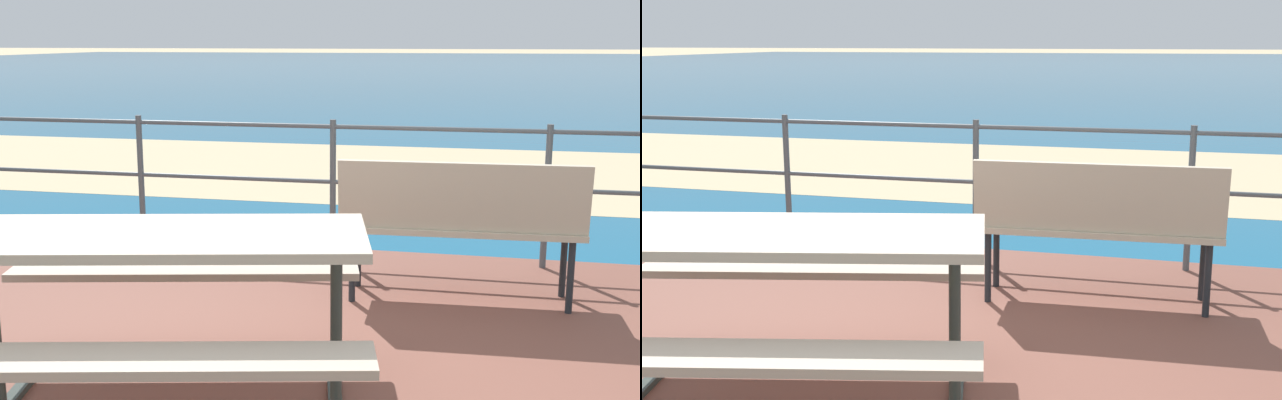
# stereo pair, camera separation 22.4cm
# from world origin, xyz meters

# --- Properties ---
(sea_water) EXTENTS (90.00, 90.00, 0.01)m
(sea_water) POSITION_xyz_m (0.00, 40.00, 0.01)
(sea_water) COLOR #145B84
(sea_water) RESTS_ON ground
(beach_strip) EXTENTS (54.02, 4.51, 0.01)m
(beach_strip) POSITION_xyz_m (0.00, 6.52, 0.01)
(beach_strip) COLOR tan
(beach_strip) RESTS_ON ground
(picnic_table) EXTENTS (1.90, 1.66, 0.79)m
(picnic_table) POSITION_xyz_m (-0.20, -0.15, 0.66)
(picnic_table) COLOR tan
(picnic_table) RESTS_ON patio_paving
(park_bench) EXTENTS (1.43, 0.48, 0.87)m
(park_bench) POSITION_xyz_m (0.93, 1.53, 0.59)
(park_bench) COLOR #BCAD93
(park_bench) RESTS_ON patio_paving
(railing_fence) EXTENTS (5.94, 0.04, 0.99)m
(railing_fence) POSITION_xyz_m (0.00, 2.40, 0.69)
(railing_fence) COLOR #4C5156
(railing_fence) RESTS_ON patio_paving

